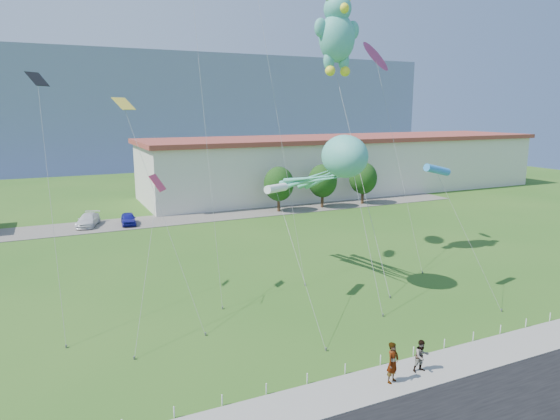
% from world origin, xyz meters
% --- Properties ---
extents(ground, '(160.00, 160.00, 0.00)m').
position_xyz_m(ground, '(0.00, 0.00, 0.00)').
color(ground, '#2A5818').
rests_on(ground, ground).
extents(sidewalk, '(80.00, 2.50, 0.10)m').
position_xyz_m(sidewalk, '(0.00, -2.75, 0.05)').
color(sidewalk, gray).
rests_on(sidewalk, ground).
extents(parking_strip, '(70.00, 6.00, 0.06)m').
position_xyz_m(parking_strip, '(0.00, 35.00, 0.03)').
color(parking_strip, '#59544C').
rests_on(parking_strip, ground).
extents(hill_ridge, '(160.00, 50.00, 25.00)m').
position_xyz_m(hill_ridge, '(0.00, 120.00, 12.50)').
color(hill_ridge, gray).
rests_on(hill_ridge, ground).
extents(warehouse, '(61.00, 15.00, 8.20)m').
position_xyz_m(warehouse, '(26.00, 44.00, 4.12)').
color(warehouse, beige).
rests_on(warehouse, ground).
extents(rope_fence, '(26.05, 0.05, 0.50)m').
position_xyz_m(rope_fence, '(0.00, -1.30, 0.25)').
color(rope_fence, white).
rests_on(rope_fence, ground).
extents(tree_near, '(3.60, 3.60, 5.47)m').
position_xyz_m(tree_near, '(10.00, 34.00, 3.39)').
color(tree_near, '#3F2B19').
rests_on(tree_near, ground).
extents(tree_mid, '(3.60, 3.60, 5.47)m').
position_xyz_m(tree_mid, '(16.00, 34.00, 3.39)').
color(tree_mid, '#3F2B19').
rests_on(tree_mid, ground).
extents(tree_far, '(3.60, 3.60, 5.47)m').
position_xyz_m(tree_far, '(22.00, 34.00, 3.39)').
color(tree_far, '#3F2B19').
rests_on(tree_far, ground).
extents(pedestrian_left, '(0.80, 0.66, 1.88)m').
position_xyz_m(pedestrian_left, '(-1.57, -2.93, 1.04)').
color(pedestrian_left, gray).
rests_on(pedestrian_left, sidewalk).
extents(pedestrian_right, '(0.80, 0.65, 1.54)m').
position_xyz_m(pedestrian_right, '(0.22, -2.75, 0.87)').
color(pedestrian_right, gray).
rests_on(pedestrian_right, sidewalk).
extents(parked_car_white, '(3.08, 4.73, 1.27)m').
position_xyz_m(parked_car_white, '(-11.37, 35.56, 0.70)').
color(parked_car_white, silver).
rests_on(parked_car_white, parking_strip).
extents(parked_car_blue, '(1.79, 3.74, 1.23)m').
position_xyz_m(parked_car_blue, '(-7.43, 34.48, 0.68)').
color(parked_car_blue, navy).
rests_on(parked_car_blue, parking_strip).
extents(octopus_kite, '(2.72, 11.40, 10.52)m').
position_xyz_m(octopus_kite, '(2.33, 8.96, 8.37)').
color(octopus_kite, teal).
rests_on(octopus_kite, ground).
extents(teddy_bear_kite, '(3.83, 10.23, 20.67)m').
position_xyz_m(teddy_bear_kite, '(5.77, 14.48, 17.79)').
color(teddy_bear_kite, teal).
rests_on(teddy_bear_kite, ground).
extents(small_kite_white, '(0.88, 8.50, 7.74)m').
position_xyz_m(small_kite_white, '(-2.09, 8.29, 7.25)').
color(small_kite_white, white).
rests_on(small_kite_white, ground).
extents(small_kite_pink, '(3.26, 5.82, 8.38)m').
position_xyz_m(small_kite_pink, '(-9.36, 8.87, 7.15)').
color(small_kite_pink, '#F53655').
rests_on(small_kite_pink, ground).
extents(small_kite_black, '(1.29, 7.54, 14.24)m').
position_xyz_m(small_kite_black, '(-14.84, 12.95, 12.04)').
color(small_kite_black, black).
rests_on(small_kite_black, ground).
extents(small_kite_yellow, '(3.34, 7.30, 12.84)m').
position_xyz_m(small_kite_yellow, '(-10.04, 11.12, 10.89)').
color(small_kite_yellow, yellow).
rests_on(small_kite_yellow, ground).
extents(small_kite_cyan, '(2.00, 5.61, 8.71)m').
position_xyz_m(small_kite_cyan, '(7.88, 5.26, 8.21)').
color(small_kite_cyan, '#2E86D2').
rests_on(small_kite_cyan, ground).
extents(small_kite_purple, '(1.80, 8.39, 17.06)m').
position_xyz_m(small_kite_purple, '(10.61, 16.06, 15.99)').
color(small_kite_purple, purple).
rests_on(small_kite_purple, ground).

